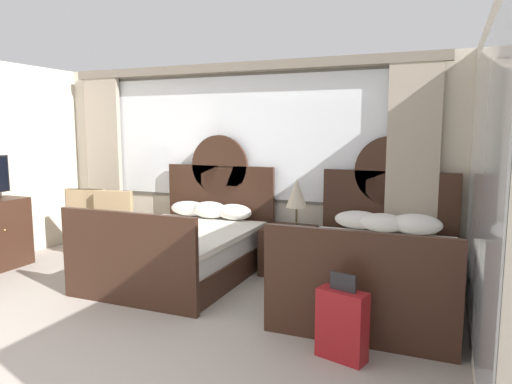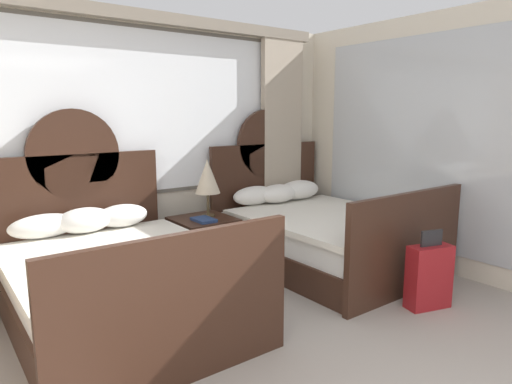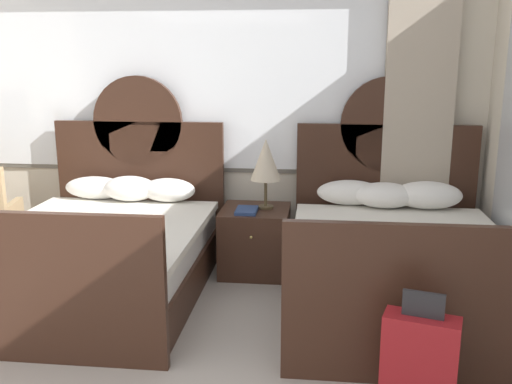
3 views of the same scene
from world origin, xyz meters
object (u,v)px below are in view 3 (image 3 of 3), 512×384
object	(u,v)px
bed_near_window	(105,250)
suitcase_on_floor	(419,364)
bed_near_mirror	(397,260)
table_lamp_on_nightstand	(266,160)
book_on_nightstand	(247,210)
nightstand_between_beds	(255,240)

from	to	relation	value
bed_near_window	suitcase_on_floor	size ratio (longest dim) A/B	3.08
bed_near_window	bed_near_mirror	xyz separation A→B (m)	(2.31, 0.01, 0.00)
bed_near_window	table_lamp_on_nightstand	xyz separation A→B (m)	(1.24, 0.62, 0.65)
bed_near_window	bed_near_mirror	size ratio (longest dim) A/B	1.00
bed_near_window	book_on_nightstand	bearing A→B (deg)	22.98
table_lamp_on_nightstand	suitcase_on_floor	world-z (taller)	table_lamp_on_nightstand
nightstand_between_beds	suitcase_on_floor	world-z (taller)	suitcase_on_floor
nightstand_between_beds	table_lamp_on_nightstand	xyz separation A→B (m)	(0.09, 0.04, 0.72)
table_lamp_on_nightstand	book_on_nightstand	xyz separation A→B (m)	(-0.15, -0.16, -0.41)
bed_near_mirror	suitcase_on_floor	xyz separation A→B (m)	(-0.06, -1.39, -0.08)
book_on_nightstand	suitcase_on_floor	world-z (taller)	suitcase_on_floor
bed_near_mirror	table_lamp_on_nightstand	size ratio (longest dim) A/B	3.48
table_lamp_on_nightstand	suitcase_on_floor	bearing A→B (deg)	-63.36
bed_near_mirror	book_on_nightstand	world-z (taller)	bed_near_mirror
nightstand_between_beds	table_lamp_on_nightstand	bearing A→B (deg)	24.53
bed_near_window	nightstand_between_beds	xyz separation A→B (m)	(1.15, 0.58, -0.07)
bed_near_window	bed_near_mirror	distance (m)	2.31
bed_near_mirror	nightstand_between_beds	distance (m)	1.29
bed_near_mirror	suitcase_on_floor	distance (m)	1.40
nightstand_between_beds	table_lamp_on_nightstand	distance (m)	0.72
bed_near_mirror	nightstand_between_beds	xyz separation A→B (m)	(-1.15, 0.57, -0.07)
nightstand_between_beds	book_on_nightstand	size ratio (longest dim) A/B	2.38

